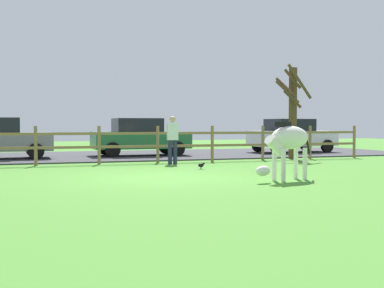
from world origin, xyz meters
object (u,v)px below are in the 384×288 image
object	(u,v)px
parked_car_white	(292,135)
visitor_near_fence	(173,138)
crow_on_grass	(201,165)
parked_car_green	(140,137)
zebra	(288,142)
bare_tree	(293,109)

from	to	relation	value
parked_car_white	visitor_near_fence	size ratio (longest dim) A/B	2.48
visitor_near_fence	crow_on_grass	bearing A→B (deg)	-84.54
parked_car_green	parked_car_white	xyz separation A→B (m)	(7.33, 0.15, 0.00)
visitor_near_fence	parked_car_green	bearing A→B (deg)	90.90
parked_car_green	parked_car_white	size ratio (longest dim) A/B	0.98
zebra	crow_on_grass	xyz separation A→B (m)	(-0.85, 3.64, -0.80)
zebra	parked_car_white	bearing A→B (deg)	59.25
bare_tree	parked_car_green	size ratio (longest dim) A/B	0.91
bare_tree	parked_car_green	xyz separation A→B (m)	(-5.29, 3.41, -1.11)
zebra	parked_car_white	xyz separation A→B (m)	(6.20, 10.41, -0.08)
bare_tree	crow_on_grass	xyz separation A→B (m)	(-5.01, -3.21, -1.83)
visitor_near_fence	parked_car_white	bearing A→B (deg)	32.02
parked_car_white	zebra	bearing A→B (deg)	-120.75
zebra	visitor_near_fence	world-z (taller)	visitor_near_fence
visitor_near_fence	bare_tree	bearing A→B (deg)	10.66
parked_car_white	visitor_near_fence	xyz separation A→B (m)	(-7.26, -4.54, 0.06)
crow_on_grass	zebra	bearing A→B (deg)	-76.84
zebra	parked_car_green	xyz separation A→B (m)	(-1.13, 10.27, -0.08)
zebra	parked_car_white	world-z (taller)	parked_car_white
parked_car_green	visitor_near_fence	xyz separation A→B (m)	(0.07, -4.39, 0.06)
crow_on_grass	parked_car_green	xyz separation A→B (m)	(-0.28, 6.62, 0.72)
zebra	visitor_near_fence	bearing A→B (deg)	100.28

